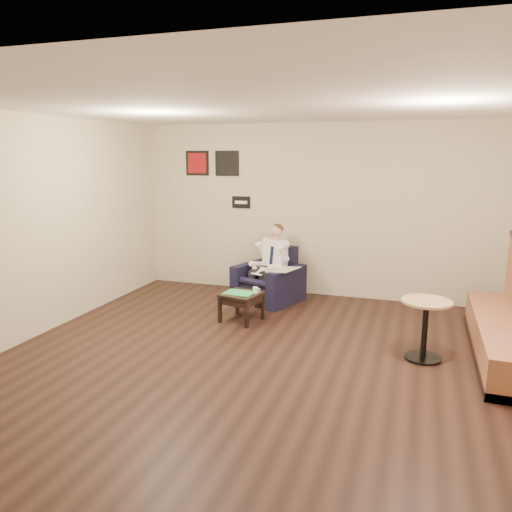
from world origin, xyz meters
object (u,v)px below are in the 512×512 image
(side_table, at_px, (242,307))
(cafe_table, at_px, (425,330))
(smartphone, at_px, (250,291))
(seated_man, at_px, (264,266))
(banquette, at_px, (505,303))
(coffee_mug, at_px, (255,290))
(green_folder, at_px, (239,293))
(armchair, at_px, (268,275))

(side_table, xyz_separation_m, cafe_table, (2.43, -0.60, 0.15))
(side_table, bearing_deg, smartphone, 59.88)
(side_table, relative_size, cafe_table, 0.70)
(seated_man, bearing_deg, banquette, -0.20)
(seated_man, height_order, coffee_mug, seated_man)
(green_folder, height_order, coffee_mug, coffee_mug)
(coffee_mug, bearing_deg, smartphone, 150.13)
(armchair, relative_size, banquette, 0.35)
(armchair, height_order, seated_man, seated_man)
(banquette, distance_m, cafe_table, 0.97)
(armchair, bearing_deg, coffee_mug, -63.64)
(green_folder, relative_size, coffee_mug, 4.74)
(armchair, distance_m, smartphone, 0.93)
(coffee_mug, bearing_deg, cafe_table, -16.57)
(coffee_mug, relative_size, banquette, 0.03)
(coffee_mug, bearing_deg, banquette, -5.64)
(cafe_table, bearing_deg, banquette, 23.11)
(side_table, bearing_deg, banquette, -4.13)
(smartphone, bearing_deg, green_folder, -103.96)
(seated_man, bearing_deg, cafe_table, -13.01)
(green_folder, bearing_deg, armchair, 84.68)
(side_table, height_order, smartphone, smartphone)
(coffee_mug, bearing_deg, seated_man, 99.57)
(armchair, height_order, smartphone, armchair)
(side_table, relative_size, coffee_mug, 5.79)
(seated_man, relative_size, smartphone, 9.30)
(green_folder, xyz_separation_m, cafe_table, (2.46, -0.59, -0.06))
(green_folder, bearing_deg, side_table, 20.92)
(armchair, bearing_deg, seated_man, -90.00)
(banquette, bearing_deg, smartphone, 173.47)
(side_table, height_order, coffee_mug, coffee_mug)
(green_folder, relative_size, smartphone, 3.21)
(green_folder, distance_m, banquette, 3.33)
(coffee_mug, xyz_separation_m, cafe_table, (2.25, -0.67, -0.10))
(armchair, height_order, green_folder, armchair)
(armchair, xyz_separation_m, smartphone, (0.01, -0.93, -0.02))
(seated_man, relative_size, coffee_mug, 13.71)
(armchair, distance_m, green_folder, 1.07)
(coffee_mug, bearing_deg, side_table, -159.08)
(side_table, bearing_deg, armchair, 86.24)
(side_table, xyz_separation_m, coffee_mug, (0.18, 0.07, 0.24))
(green_folder, bearing_deg, seated_man, 86.34)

